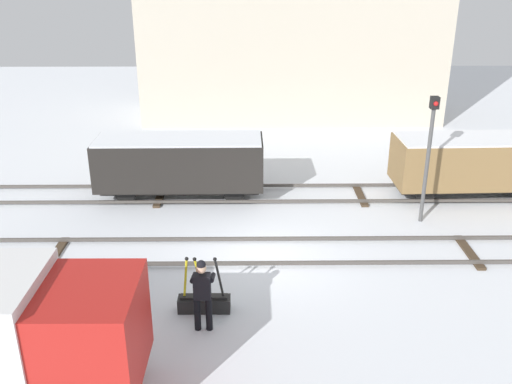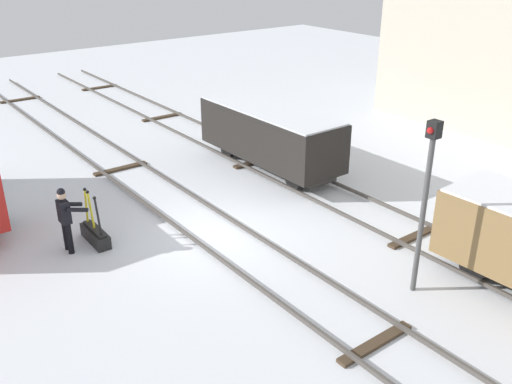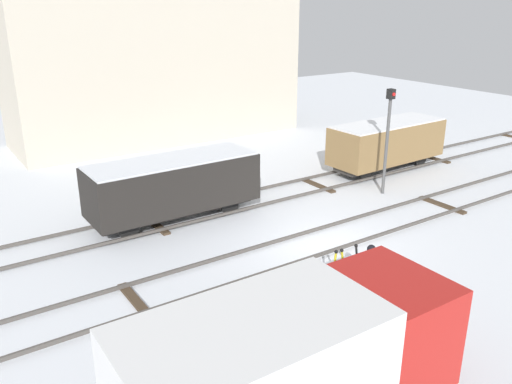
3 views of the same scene
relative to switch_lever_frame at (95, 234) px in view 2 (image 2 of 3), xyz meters
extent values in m
plane|color=silver|center=(1.46, 2.74, -0.25)|extent=(60.00, 60.00, 0.00)
cube|color=#4C4742|center=(1.46, 2.02, -0.12)|extent=(44.00, 0.07, 0.10)
cube|color=#4C4742|center=(1.46, 3.46, -0.12)|extent=(44.00, 0.07, 0.10)
cube|color=#423323|center=(-16.14, 2.74, -0.21)|extent=(0.24, 1.94, 0.08)
cube|color=#423323|center=(-4.40, 2.74, -0.21)|extent=(0.24, 1.94, 0.08)
cube|color=#423323|center=(7.33, 2.74, -0.21)|extent=(0.24, 1.94, 0.08)
cube|color=#4C4742|center=(1.46, 6.22, -0.12)|extent=(44.00, 0.07, 0.10)
cube|color=#4C4742|center=(1.46, 7.66, -0.12)|extent=(44.00, 0.07, 0.10)
cube|color=#423323|center=(-16.14, 6.94, -0.21)|extent=(0.24, 1.94, 0.08)
cube|color=#423323|center=(-9.10, 6.94, -0.21)|extent=(0.24, 1.94, 0.08)
cube|color=#423323|center=(-2.06, 6.94, -0.21)|extent=(0.24, 1.94, 0.08)
cube|color=#423323|center=(4.98, 6.94, -0.21)|extent=(0.24, 1.94, 0.08)
cube|color=black|center=(0.00, 0.00, -0.07)|extent=(1.24, 0.37, 0.36)
cube|color=black|center=(0.00, 0.00, 0.14)|extent=(1.12, 0.21, 0.06)
cylinder|color=yellow|center=(-0.41, 0.00, 0.64)|extent=(0.16, 0.06, 1.05)
sphere|color=black|center=(-0.36, 0.00, 1.16)|extent=(0.09, 0.09, 0.09)
cylinder|color=yellow|center=(-0.09, 0.00, 0.63)|extent=(0.24, 0.06, 1.04)
sphere|color=black|center=(-0.18, 0.00, 1.15)|extent=(0.09, 0.09, 0.09)
cylinder|color=black|center=(0.38, 0.00, 0.63)|extent=(0.23, 0.06, 1.04)
sphere|color=black|center=(0.29, 0.00, 1.15)|extent=(0.09, 0.09, 0.09)
cylinder|color=black|center=(-0.09, -0.73, 0.17)|extent=(0.15, 0.15, 0.83)
cylinder|color=black|center=(0.17, -0.73, 0.17)|extent=(0.15, 0.15, 0.83)
cube|color=black|center=(0.04, -0.73, 0.88)|extent=(0.38, 0.24, 0.59)
sphere|color=tan|center=(0.04, -0.73, 1.33)|extent=(0.23, 0.23, 0.23)
sphere|color=black|center=(0.04, -0.73, 1.42)|extent=(0.20, 0.20, 0.20)
cylinder|color=black|center=(-0.17, -0.46, 0.93)|extent=(0.11, 0.56, 0.26)
cylinder|color=black|center=(0.25, -0.47, 0.94)|extent=(0.11, 0.56, 0.27)
cylinder|color=#4C4C4C|center=(6.54, 4.90, 1.59)|extent=(0.12, 0.12, 3.67)
cube|color=black|center=(6.54, 4.90, 3.60)|extent=(0.24, 0.24, 0.36)
sphere|color=red|center=(6.54, 4.77, 3.60)|extent=(0.14, 0.14, 0.14)
cylinder|color=black|center=(7.08, 6.36, 0.10)|extent=(0.70, 0.12, 0.70)
cylinder|color=black|center=(7.05, 7.42, 0.10)|extent=(0.70, 0.12, 0.70)
cube|color=#2D2B28|center=(-1.31, 6.94, 0.15)|extent=(5.40, 1.20, 0.20)
cube|color=black|center=(-1.31, 6.94, 1.05)|extent=(5.69, 1.97, 1.60)
cube|color=silver|center=(-1.31, 6.94, 1.89)|extent=(5.58, 1.89, 0.06)
cylinder|color=black|center=(-3.15, 6.40, 0.10)|extent=(0.70, 0.11, 0.70)
cylinder|color=black|center=(-3.15, 7.46, 0.10)|extent=(0.70, 0.11, 0.70)
cylinder|color=black|center=(0.54, 6.43, 0.10)|extent=(0.70, 0.11, 0.70)
cylinder|color=black|center=(0.54, 7.49, 0.10)|extent=(0.70, 0.11, 0.70)
camera|label=1|loc=(1.11, -11.39, 7.54)|focal=39.73mm
camera|label=2|loc=(12.96, -4.53, 7.07)|focal=39.32mm
camera|label=3|loc=(-8.27, -8.35, 6.79)|focal=37.11mm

